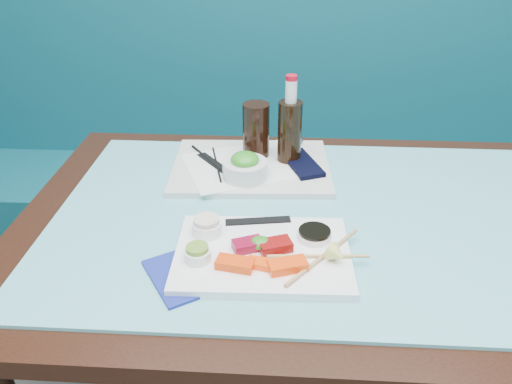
# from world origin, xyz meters

# --- Properties ---
(booth_bench) EXTENTS (3.00, 0.56, 1.17)m
(booth_bench) POSITION_xyz_m (0.00, 2.29, 0.37)
(booth_bench) COLOR #0E515E
(booth_bench) RESTS_ON ground
(dining_table) EXTENTS (1.40, 0.90, 0.75)m
(dining_table) POSITION_xyz_m (0.00, 1.45, 0.67)
(dining_table) COLOR black
(dining_table) RESTS_ON ground
(glass_top) EXTENTS (1.22, 0.76, 0.01)m
(glass_top) POSITION_xyz_m (0.00, 1.45, 0.75)
(glass_top) COLOR #63BBC7
(glass_top) RESTS_ON dining_table
(sashimi_plate) EXTENTS (0.36, 0.26, 0.02)m
(sashimi_plate) POSITION_xyz_m (-0.13, 1.28, 0.77)
(sashimi_plate) COLOR white
(sashimi_plate) RESTS_ON glass_top
(salmon_left) EXTENTS (0.08, 0.05, 0.02)m
(salmon_left) POSITION_xyz_m (-0.18, 1.23, 0.78)
(salmon_left) COLOR #ED3D09
(salmon_left) RESTS_ON sashimi_plate
(salmon_mid) EXTENTS (0.06, 0.04, 0.01)m
(salmon_mid) POSITION_xyz_m (-0.13, 1.23, 0.78)
(salmon_mid) COLOR #FF490A
(salmon_mid) RESTS_ON sashimi_plate
(salmon_right) EXTENTS (0.08, 0.06, 0.02)m
(salmon_right) POSITION_xyz_m (-0.08, 1.23, 0.78)
(salmon_right) COLOR #FF410A
(salmon_right) RESTS_ON sashimi_plate
(tuna_left) EXTENTS (0.07, 0.06, 0.02)m
(tuna_left) POSITION_xyz_m (-0.16, 1.29, 0.79)
(tuna_left) COLOR maroon
(tuna_left) RESTS_ON sashimi_plate
(tuna_right) EXTENTS (0.07, 0.06, 0.02)m
(tuna_right) POSITION_xyz_m (-0.10, 1.29, 0.79)
(tuna_right) COLOR maroon
(tuna_right) RESTS_ON sashimi_plate
(seaweed_garnish) EXTENTS (0.05, 0.05, 0.02)m
(seaweed_garnish) POSITION_xyz_m (-0.13, 1.29, 0.79)
(seaweed_garnish) COLOR #2A841E
(seaweed_garnish) RESTS_ON sashimi_plate
(ramekin_wasabi) EXTENTS (0.07, 0.07, 0.02)m
(ramekin_wasabi) POSITION_xyz_m (-0.25, 1.25, 0.79)
(ramekin_wasabi) COLOR white
(ramekin_wasabi) RESTS_ON sashimi_plate
(wasabi_fill) EXTENTS (0.05, 0.05, 0.01)m
(wasabi_fill) POSITION_xyz_m (-0.25, 1.25, 0.80)
(wasabi_fill) COLOR olive
(wasabi_fill) RESTS_ON ramekin_wasabi
(ramekin_ginger) EXTENTS (0.08, 0.08, 0.03)m
(ramekin_ginger) POSITION_xyz_m (-0.25, 1.34, 0.79)
(ramekin_ginger) COLOR white
(ramekin_ginger) RESTS_ON sashimi_plate
(ginger_fill) EXTENTS (0.06, 0.06, 0.01)m
(ginger_fill) POSITION_xyz_m (-0.25, 1.34, 0.81)
(ginger_fill) COLOR beige
(ginger_fill) RESTS_ON ramekin_ginger
(soy_dish) EXTENTS (0.09, 0.09, 0.01)m
(soy_dish) POSITION_xyz_m (-0.02, 1.33, 0.78)
(soy_dish) COLOR white
(soy_dish) RESTS_ON sashimi_plate
(soy_fill) EXTENTS (0.07, 0.07, 0.01)m
(soy_fill) POSITION_xyz_m (-0.02, 1.33, 0.79)
(soy_fill) COLOR black
(soy_fill) RESTS_ON soy_dish
(lemon_wedge) EXTENTS (0.05, 0.05, 0.04)m
(lemon_wedge) POSITION_xyz_m (0.02, 1.25, 0.80)
(lemon_wedge) COLOR #DDDF69
(lemon_wedge) RESTS_ON sashimi_plate
(chopstick_sleeve) EXTENTS (0.14, 0.04, 0.00)m
(chopstick_sleeve) POSITION_xyz_m (-0.14, 1.39, 0.78)
(chopstick_sleeve) COLOR black
(chopstick_sleeve) RESTS_ON sashimi_plate
(wooden_chopstick_a) EXTENTS (0.20, 0.02, 0.01)m
(wooden_chopstick_a) POSITION_xyz_m (-0.02, 1.27, 0.78)
(wooden_chopstick_a) COLOR tan
(wooden_chopstick_a) RESTS_ON sashimi_plate
(wooden_chopstick_b) EXTENTS (0.15, 0.19, 0.01)m
(wooden_chopstick_b) POSITION_xyz_m (-0.01, 1.27, 0.78)
(wooden_chopstick_b) COLOR tan
(wooden_chopstick_b) RESTS_ON sashimi_plate
(serving_tray) EXTENTS (0.43, 0.33, 0.02)m
(serving_tray) POSITION_xyz_m (-0.18, 1.66, 0.77)
(serving_tray) COLOR silver
(serving_tray) RESTS_ON glass_top
(paper_placemat) EXTENTS (0.40, 0.35, 0.00)m
(paper_placemat) POSITION_xyz_m (-0.18, 1.66, 0.77)
(paper_placemat) COLOR white
(paper_placemat) RESTS_ON serving_tray
(seaweed_bowl) EXTENTS (0.15, 0.15, 0.05)m
(seaweed_bowl) POSITION_xyz_m (-0.19, 1.59, 0.80)
(seaweed_bowl) COLOR silver
(seaweed_bowl) RESTS_ON serving_tray
(seaweed_salad) EXTENTS (0.07, 0.07, 0.04)m
(seaweed_salad) POSITION_xyz_m (-0.19, 1.59, 0.82)
(seaweed_salad) COLOR #309221
(seaweed_salad) RESTS_ON seaweed_bowl
(cola_glass) EXTENTS (0.08, 0.08, 0.15)m
(cola_glass) POSITION_xyz_m (-0.17, 1.72, 0.85)
(cola_glass) COLOR black
(cola_glass) RESTS_ON serving_tray
(navy_pouch) EXTENTS (0.12, 0.17, 0.01)m
(navy_pouch) POSITION_xyz_m (-0.04, 1.66, 0.78)
(navy_pouch) COLOR black
(navy_pouch) RESTS_ON serving_tray
(fork) EXTENTS (0.03, 0.09, 0.01)m
(fork) POSITION_xyz_m (-0.05, 1.77, 0.78)
(fork) COLOR silver
(fork) RESTS_ON serving_tray
(black_chopstick_a) EXTENTS (0.16, 0.22, 0.01)m
(black_chopstick_a) POSITION_xyz_m (-0.27, 1.65, 0.78)
(black_chopstick_a) COLOR black
(black_chopstick_a) RESTS_ON serving_tray
(black_chopstick_b) EXTENTS (0.05, 0.20, 0.01)m
(black_chopstick_b) POSITION_xyz_m (-0.27, 1.65, 0.78)
(black_chopstick_b) COLOR black
(black_chopstick_b) RESTS_ON serving_tray
(tray_sleeve) EXTENTS (0.12, 0.14, 0.00)m
(tray_sleeve) POSITION_xyz_m (-0.27, 1.65, 0.78)
(tray_sleeve) COLOR black
(tray_sleeve) RESTS_ON serving_tray
(cola_bottle_body) EXTENTS (0.08, 0.08, 0.18)m
(cola_bottle_body) POSITION_xyz_m (-0.07, 1.70, 0.85)
(cola_bottle_body) COLOR black
(cola_bottle_body) RESTS_ON glass_top
(cola_bottle_neck) EXTENTS (0.03, 0.03, 0.06)m
(cola_bottle_neck) POSITION_xyz_m (-0.07, 1.70, 0.97)
(cola_bottle_neck) COLOR white
(cola_bottle_neck) RESTS_ON cola_bottle_body
(cola_bottle_cap) EXTENTS (0.03, 0.03, 0.01)m
(cola_bottle_cap) POSITION_xyz_m (-0.07, 1.70, 1.00)
(cola_bottle_cap) COLOR red
(cola_bottle_cap) RESTS_ON cola_bottle_neck
(blue_napkin) EXTENTS (0.21, 0.21, 0.01)m
(blue_napkin) POSITION_xyz_m (-0.26, 1.23, 0.76)
(blue_napkin) COLOR navy
(blue_napkin) RESTS_ON glass_top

